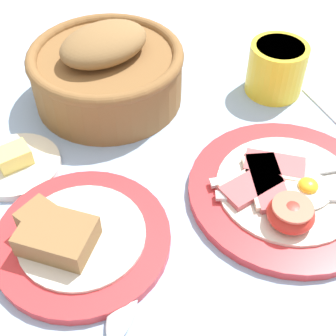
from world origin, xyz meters
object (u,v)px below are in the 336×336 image
sugar_cup (276,68)px  teaspoon_by_saucer (114,336)px  butter_dish (16,164)px  bread_plate (76,237)px  breakfast_plate (286,191)px  bread_basket (107,70)px

sugar_cup → teaspoon_by_saucer: bearing=-140.5°
butter_dish → teaspoon_by_saucer: (0.05, -0.26, -0.00)m
sugar_cup → teaspoon_by_saucer: size_ratio=0.48×
bread_plate → teaspoon_by_saucer: 0.12m
teaspoon_by_saucer → sugar_cup: bearing=-16.1°
teaspoon_by_saucer → bread_plate: bearing=37.3°
breakfast_plate → teaspoon_by_saucer: (-0.24, -0.09, -0.01)m
sugar_cup → teaspoon_by_saucer: 0.43m
bread_basket → breakfast_plate: bearing=-62.6°
breakfast_plate → bread_basket: size_ratio=1.08×
butter_dish → breakfast_plate: bearing=-30.3°
sugar_cup → bread_basket: bread_basket is taller
breakfast_plate → butter_dish: 0.33m
bread_basket → bread_plate: bearing=-115.2°
breakfast_plate → bread_plate: size_ratio=1.22×
bread_plate → teaspoon_by_saucer: bread_plate is taller
breakfast_plate → butter_dish: size_ratio=2.12×
breakfast_plate → bread_plate: 0.25m
bread_basket → butter_dish: 0.18m
bread_basket → sugar_cup: bearing=-17.8°
butter_dish → bread_plate: bearing=-73.5°
butter_dish → teaspoon_by_saucer: size_ratio=0.65×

